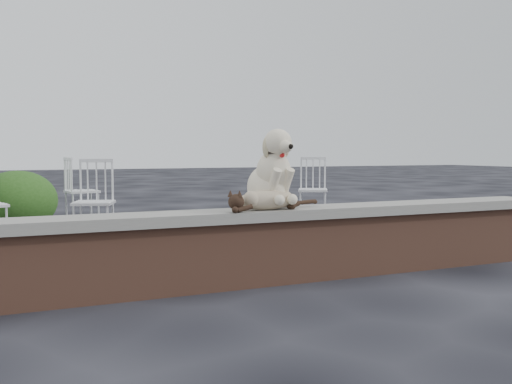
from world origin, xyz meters
name	(u,v)px	position (x,y,z in m)	size (l,w,h in m)	color
ground	(223,287)	(0.00, 0.00, 0.00)	(60.00, 60.00, 0.00)	black
brick_wall	(223,254)	(0.00, 0.00, 0.25)	(6.00, 0.30, 0.50)	brown
capstone	(222,216)	(0.00, 0.00, 0.54)	(6.20, 0.40, 0.08)	slate
dog	(268,168)	(0.42, 0.08, 0.90)	(0.41, 0.54, 0.63)	beige
cat	(267,199)	(0.34, -0.07, 0.67)	(1.03, 0.25, 0.17)	tan
chair_b	(94,201)	(-0.54, 2.60, 0.47)	(0.56, 0.56, 0.94)	white
chair_d	(313,189)	(2.77, 3.47, 0.47)	(0.56, 0.56, 0.94)	white
chair_e	(82,190)	(-0.39, 4.59, 0.47)	(0.56, 0.56, 0.94)	white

